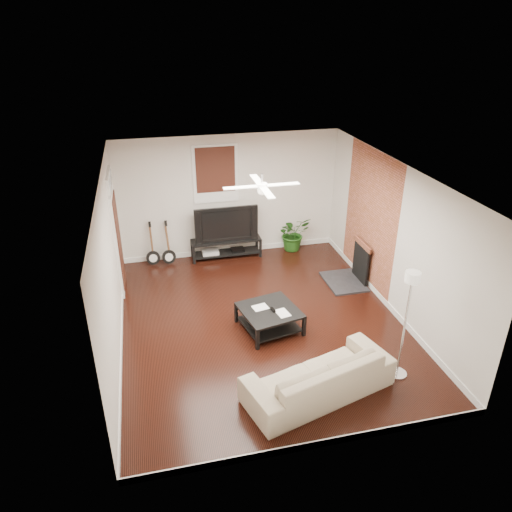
# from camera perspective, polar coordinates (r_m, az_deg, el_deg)

# --- Properties ---
(room) EXTENTS (5.01, 6.01, 2.81)m
(room) POSITION_cam_1_polar(r_m,az_deg,el_deg) (8.24, 0.64, 0.36)
(room) COLOR black
(room) RESTS_ON ground
(brick_accent) EXTENTS (0.02, 2.20, 2.80)m
(brick_accent) POSITION_cam_1_polar(r_m,az_deg,el_deg) (9.92, 13.33, 4.27)
(brick_accent) COLOR #9B5132
(brick_accent) RESTS_ON floor
(fireplace) EXTENTS (0.80, 1.10, 0.92)m
(fireplace) POSITION_cam_1_polar(r_m,az_deg,el_deg) (10.18, 11.33, -0.74)
(fireplace) COLOR black
(fireplace) RESTS_ON floor
(window_back) EXTENTS (1.00, 0.06, 1.30)m
(window_back) POSITION_cam_1_polar(r_m,az_deg,el_deg) (10.71, -4.82, 9.66)
(window_back) COLOR black
(window_back) RESTS_ON wall_back
(door_left) EXTENTS (0.08, 1.00, 2.50)m
(door_left) POSITION_cam_1_polar(r_m,az_deg,el_deg) (9.85, -16.17, 2.82)
(door_left) COLOR white
(door_left) RESTS_ON wall_left
(tv_stand) EXTENTS (1.60, 0.43, 0.45)m
(tv_stand) POSITION_cam_1_polar(r_m,az_deg,el_deg) (11.18, -3.55, 0.95)
(tv_stand) COLOR black
(tv_stand) RESTS_ON floor
(tv) EXTENTS (1.43, 0.19, 0.83)m
(tv) POSITION_cam_1_polar(r_m,az_deg,el_deg) (10.94, -3.66, 4.00)
(tv) COLOR black
(tv) RESTS_ON tv_stand
(coffee_table) EXTENTS (1.14, 1.14, 0.40)m
(coffee_table) POSITION_cam_1_polar(r_m,az_deg,el_deg) (8.64, 1.59, -7.47)
(coffee_table) COLOR black
(coffee_table) RESTS_ON floor
(sofa) EXTENTS (2.40, 1.46, 0.65)m
(sofa) POSITION_cam_1_polar(r_m,az_deg,el_deg) (7.30, 7.46, -13.84)
(sofa) COLOR #BDA28D
(sofa) RESTS_ON floor
(floor_lamp) EXTENTS (0.37, 0.37, 1.83)m
(floor_lamp) POSITION_cam_1_polar(r_m,az_deg,el_deg) (7.54, 17.22, -7.91)
(floor_lamp) COLOR silver
(floor_lamp) RESTS_ON floor
(potted_plant) EXTENTS (0.87, 0.79, 0.84)m
(potted_plant) POSITION_cam_1_polar(r_m,az_deg,el_deg) (11.49, 4.43, 2.71)
(potted_plant) COLOR #1F5117
(potted_plant) RESTS_ON floor
(guitar_left) EXTENTS (0.33, 0.24, 1.00)m
(guitar_left) POSITION_cam_1_polar(r_m,az_deg,el_deg) (10.91, -12.25, 1.30)
(guitar_left) COLOR black
(guitar_left) RESTS_ON floor
(guitar_right) EXTENTS (0.34, 0.27, 1.00)m
(guitar_right) POSITION_cam_1_polar(r_m,az_deg,el_deg) (10.89, -10.41, 1.43)
(guitar_right) COLOR black
(guitar_right) RESTS_ON floor
(ceiling_fan) EXTENTS (1.24, 1.24, 0.32)m
(ceiling_fan) POSITION_cam_1_polar(r_m,az_deg,el_deg) (7.79, 0.69, 8.31)
(ceiling_fan) COLOR white
(ceiling_fan) RESTS_ON ceiling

